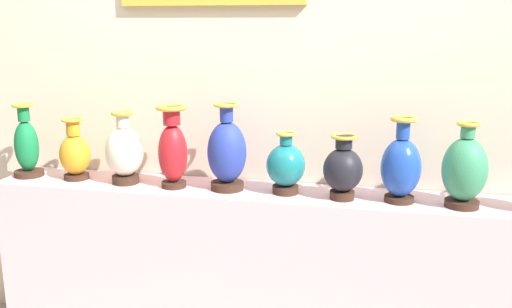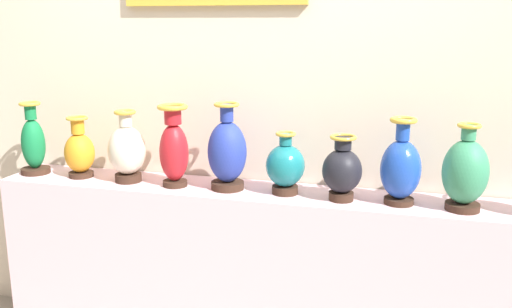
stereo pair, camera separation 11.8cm
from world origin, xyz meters
The scene contains 11 objects.
display_shelf centered at (0.00, 0.00, 0.44)m, with size 2.61×0.35×0.88m, color beige.
back_wall centered at (0.00, 0.23, 1.36)m, with size 5.06×0.14×2.70m.
vase_emerald centered at (-1.21, -0.01, 1.03)m, with size 0.15×0.15×0.38m.
vase_amber centered at (-0.94, -0.01, 1.01)m, with size 0.15×0.15×0.31m.
vase_ivory centered at (-0.66, -0.02, 1.03)m, with size 0.19×0.19×0.36m.
vase_crimson centered at (-0.40, -0.04, 1.06)m, with size 0.15×0.15×0.40m.
vase_cobalt centered at (-0.14, -0.01, 1.05)m, with size 0.19×0.19×0.42m.
vase_teal centered at (0.14, -0.01, 1.01)m, with size 0.18×0.18×0.29m.
vase_onyx centered at (0.41, -0.04, 1.01)m, with size 0.18×0.18×0.30m.
vase_sapphire centered at (0.66, -0.03, 1.04)m, with size 0.18×0.18×0.38m.
vase_jade centered at (0.92, -0.04, 1.04)m, with size 0.19×0.19×0.37m.
Camera 1 is at (0.56, -2.47, 1.65)m, focal length 39.00 mm.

